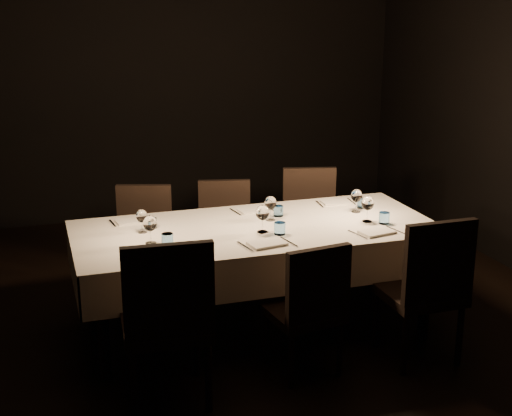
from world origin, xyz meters
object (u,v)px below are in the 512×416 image
object	(u,v)px
dining_table	(256,237)
chair_near_left	(167,316)
chair_near_center	(310,303)
chair_far_left	(143,237)
chair_far_center	(225,230)
chair_near_right	(427,284)
chair_far_right	(310,219)

from	to	relation	value
dining_table	chair_near_left	bearing A→B (deg)	-133.71
chair_near_center	chair_far_left	bearing A→B (deg)	-71.63
chair_near_left	chair_far_center	xyz separation A→B (m)	(0.79, 1.64, -0.08)
chair_far_left	chair_near_right	bearing A→B (deg)	-28.74
chair_far_center	dining_table	bearing A→B (deg)	-76.55
chair_near_right	chair_far_left	size ratio (longest dim) A/B	1.12
chair_near_center	chair_near_right	xyz separation A→B (m)	(0.77, -0.07, 0.05)
chair_far_right	chair_far_center	bearing A→B (deg)	-166.45
dining_table	chair_far_right	distance (m)	1.09
chair_far_center	chair_near_center	bearing A→B (deg)	-72.98
chair_near_left	chair_far_right	bearing A→B (deg)	-129.55
chair_near_right	chair_far_center	xyz separation A→B (m)	(-0.88, 1.64, -0.06)
chair_far_right	chair_near_left	bearing A→B (deg)	-118.51
chair_far_center	chair_far_right	size ratio (longest dim) A/B	0.94
chair_far_left	chair_far_right	size ratio (longest dim) A/B	0.96
dining_table	chair_far_right	size ratio (longest dim) A/B	2.71
chair_far_left	chair_far_right	world-z (taller)	chair_far_right
chair_near_right	dining_table	bearing A→B (deg)	-43.96
chair_near_center	chair_far_center	world-z (taller)	chair_near_center
chair_far_left	chair_near_center	bearing A→B (deg)	-45.94
chair_near_left	chair_far_left	world-z (taller)	chair_near_left
chair_near_center	chair_near_left	bearing A→B (deg)	-3.41
dining_table	chair_near_right	size ratio (longest dim) A/B	2.52
chair_near_center	chair_near_right	size ratio (longest dim) A/B	0.88
dining_table	chair_far_center	distance (m)	0.83
dining_table	chair_far_center	size ratio (longest dim) A/B	2.86
chair_far_left	chair_far_right	bearing A→B (deg)	17.55
chair_near_left	chair_near_center	bearing A→B (deg)	-171.77
chair_near_right	chair_far_left	xyz separation A→B (m)	(-1.55, 1.63, -0.05)
chair_near_center	chair_far_right	bearing A→B (deg)	-120.06
chair_far_right	chair_far_left	bearing A→B (deg)	-165.46
chair_near_right	chair_far_right	world-z (taller)	chair_near_right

